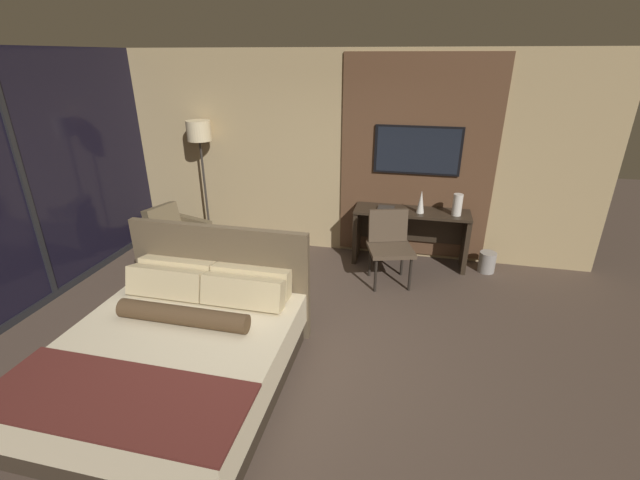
# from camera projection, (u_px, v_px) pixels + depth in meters

# --- Properties ---
(ground_plane) EXTENTS (16.00, 16.00, 0.00)m
(ground_plane) POSITION_uv_depth(u_px,v_px,m) (280.00, 352.00, 4.24)
(ground_plane) COLOR #4C3D33
(wall_back_tv_panel) EXTENTS (7.20, 0.09, 2.80)m
(wall_back_tv_panel) POSITION_uv_depth(u_px,v_px,m) (342.00, 157.00, 5.97)
(wall_back_tv_panel) COLOR tan
(wall_back_tv_panel) RESTS_ON ground_plane
(wall_left_window) EXTENTS (0.06, 6.00, 2.80)m
(wall_left_window) POSITION_uv_depth(u_px,v_px,m) (25.00, 192.00, 4.68)
(wall_left_window) COLOR black
(wall_left_window) RESTS_ON ground_plane
(bed) EXTENTS (1.89, 2.08, 1.16)m
(bed) POSITION_uv_depth(u_px,v_px,m) (178.00, 353.00, 3.72)
(bed) COLOR #33281E
(bed) RESTS_ON ground_plane
(desk) EXTENTS (1.53, 0.46, 0.78)m
(desk) POSITION_uv_depth(u_px,v_px,m) (410.00, 228.00, 5.88)
(desk) COLOR #2D2319
(desk) RESTS_ON ground_plane
(tv) EXTENTS (1.13, 0.04, 0.64)m
(tv) POSITION_uv_depth(u_px,v_px,m) (417.00, 150.00, 5.64)
(tv) COLOR black
(desk_chair) EXTENTS (0.66, 0.66, 0.92)m
(desk_chair) POSITION_uv_depth(u_px,v_px,m) (389.00, 240.00, 5.40)
(desk_chair) COLOR #4C3D2D
(desk_chair) RESTS_ON ground_plane
(armchair_by_window) EXTENTS (0.86, 0.88, 0.76)m
(armchair_by_window) POSITION_uv_depth(u_px,v_px,m) (177.00, 242.00, 6.09)
(armchair_by_window) COLOR brown
(armchair_by_window) RESTS_ON ground_plane
(floor_lamp) EXTENTS (0.34, 0.34, 1.87)m
(floor_lamp) POSITION_uv_depth(u_px,v_px,m) (200.00, 142.00, 6.09)
(floor_lamp) COLOR #282623
(floor_lamp) RESTS_ON ground_plane
(vase_tall) EXTENTS (0.10, 0.10, 0.31)m
(vase_tall) POSITION_uv_depth(u_px,v_px,m) (421.00, 202.00, 5.61)
(vase_tall) COLOR silver
(vase_tall) RESTS_ON desk
(vase_short) EXTENTS (0.12, 0.12, 0.28)m
(vase_short) POSITION_uv_depth(u_px,v_px,m) (457.00, 205.00, 5.53)
(vase_short) COLOR silver
(vase_short) RESTS_ON desk
(book) EXTENTS (0.22, 0.15, 0.03)m
(book) POSITION_uv_depth(u_px,v_px,m) (386.00, 208.00, 5.81)
(book) COLOR #332D28
(book) RESTS_ON desk
(waste_bin) EXTENTS (0.22, 0.22, 0.28)m
(waste_bin) POSITION_uv_depth(u_px,v_px,m) (487.00, 262.00, 5.77)
(waste_bin) COLOR gray
(waste_bin) RESTS_ON ground_plane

